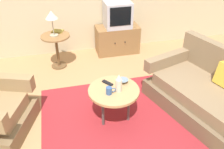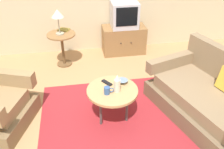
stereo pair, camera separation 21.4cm
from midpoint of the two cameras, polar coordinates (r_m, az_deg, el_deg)
ground_plane at (r=3.35m, az=0.21°, el=-12.27°), size 16.00×16.00×0.00m
area_rug at (r=3.50m, az=1.85°, el=-9.88°), size 2.01×1.76×0.00m
couch at (r=3.65m, az=23.77°, el=-5.35°), size 1.40×1.88×0.87m
coffee_table at (r=3.22m, az=1.98°, el=-4.17°), size 0.68×0.68×0.48m
side_table at (r=4.55m, az=-10.35°, el=7.35°), size 0.51×0.51×0.63m
tv_stand at (r=5.03m, az=4.00°, el=8.17°), size 0.86×0.45×0.56m
television at (r=4.84m, az=4.23°, el=13.87°), size 0.51×0.44×0.50m
table_lamp at (r=4.35m, az=-11.29°, el=13.59°), size 0.21×0.21×0.45m
vase at (r=3.10m, az=3.20°, el=-2.16°), size 0.09×0.09×0.25m
mug at (r=3.10m, az=0.86°, el=-3.81°), size 0.13×0.08×0.10m
bowl at (r=3.31m, az=4.30°, el=-1.68°), size 0.15×0.15×0.05m
tv_remote_dark at (r=3.31m, az=0.65°, el=-1.98°), size 0.14×0.17×0.02m
book at (r=4.63m, az=-9.95°, el=10.35°), size 0.24×0.22×0.02m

